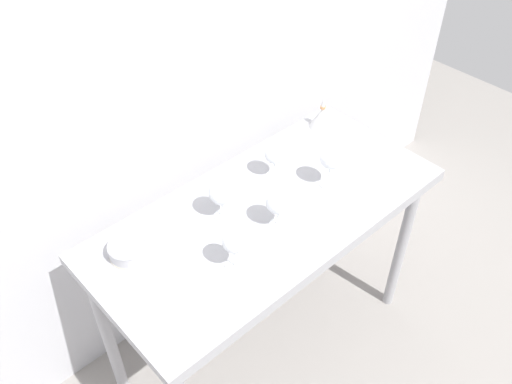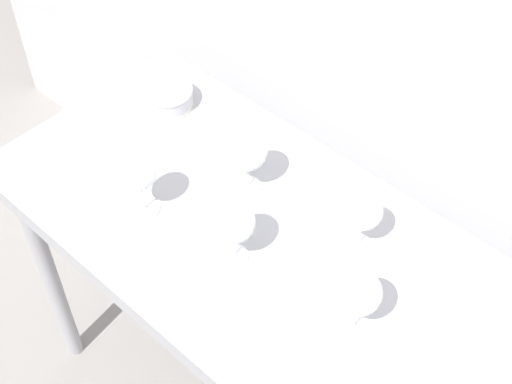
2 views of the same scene
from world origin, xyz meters
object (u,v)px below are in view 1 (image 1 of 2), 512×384
(wine_glass_near_right, at_px, (331,159))
(tasting_bowl, at_px, (128,249))
(wine_glass_far_right, at_px, (275,154))
(wine_glass_near_center, at_px, (279,202))
(tasting_sheet_upper, at_px, (327,156))
(wine_glass_near_left, at_px, (234,242))
(wine_glass_far_left, at_px, (222,193))
(decanter_funnel, at_px, (322,117))

(wine_glass_near_right, xyz_separation_m, tasting_bowl, (-0.79, 0.22, -0.10))
(wine_glass_far_right, bearing_deg, tasting_bowl, 176.78)
(wine_glass_near_right, bearing_deg, tasting_bowl, 164.44)
(wine_glass_near_center, relative_size, wine_glass_near_right, 0.91)
(wine_glass_near_center, distance_m, tasting_sheet_upper, 0.47)
(wine_glass_near_left, bearing_deg, wine_glass_far_right, 30.42)
(wine_glass_far_left, xyz_separation_m, tasting_bowl, (-0.36, 0.08, -0.09))
(wine_glass_far_right, height_order, wine_glass_far_left, wine_glass_far_left)
(wine_glass_far_right, height_order, decanter_funnel, wine_glass_far_right)
(wine_glass_near_right, bearing_deg, wine_glass_far_right, 124.16)
(wine_glass_far_right, xyz_separation_m, wine_glass_near_right, (0.12, -0.18, 0.02))
(wine_glass_far_left, height_order, wine_glass_near_right, wine_glass_near_right)
(wine_glass_far_left, distance_m, decanter_funnel, 0.72)
(wine_glass_near_left, height_order, tasting_sheet_upper, wine_glass_near_left)
(wine_glass_far_right, height_order, wine_glass_near_right, wine_glass_near_right)
(wine_glass_near_left, relative_size, wine_glass_near_right, 0.93)
(wine_glass_near_right, bearing_deg, wine_glass_near_left, -172.86)
(wine_glass_far_left, bearing_deg, decanter_funnel, 11.53)
(tasting_sheet_upper, distance_m, tasting_bowl, 0.93)
(wine_glass_far_left, bearing_deg, tasting_bowl, 168.35)
(wine_glass_near_right, distance_m, decanter_funnel, 0.41)
(tasting_bowl, bearing_deg, tasting_sheet_upper, -6.10)
(wine_glass_near_left, distance_m, wine_glass_far_left, 0.25)
(tasting_sheet_upper, bearing_deg, wine_glass_near_left, -162.09)
(wine_glass_near_center, distance_m, wine_glass_near_left, 0.25)
(wine_glass_near_center, height_order, wine_glass_near_left, wine_glass_near_left)
(wine_glass_far_left, distance_m, tasting_sheet_upper, 0.57)
(tasting_bowl, xyz_separation_m, decanter_funnel, (1.07, 0.07, 0.02))
(wine_glass_near_left, xyz_separation_m, tasting_bowl, (-0.24, 0.29, -0.09))
(wine_glass_far_right, bearing_deg, tasting_sheet_upper, -13.55)
(wine_glass_near_center, distance_m, decanter_funnel, 0.66)
(wine_glass_near_center, xyz_separation_m, decanter_funnel, (0.58, 0.31, -0.06))
(wine_glass_near_left, height_order, decanter_funnel, wine_glass_near_left)
(wine_glass_near_center, bearing_deg, wine_glass_far_right, 48.80)
(tasting_sheet_upper, bearing_deg, wine_glass_far_right, 168.64)
(tasting_bowl, distance_m, decanter_funnel, 1.07)
(wine_glass_far_left, height_order, tasting_bowl, wine_glass_far_left)
(wine_glass_near_right, relative_size, decanter_funnel, 1.19)
(wine_glass_near_left, distance_m, tasting_sheet_upper, 0.72)
(wine_glass_far_right, bearing_deg, wine_glass_near_right, -55.84)
(decanter_funnel, bearing_deg, wine_glass_near_center, -151.62)
(wine_glass_near_left, bearing_deg, tasting_sheet_upper, 15.72)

